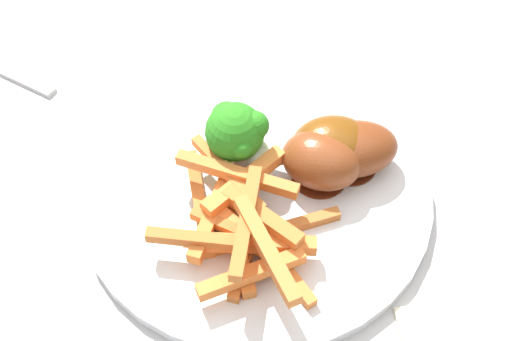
{
  "coord_description": "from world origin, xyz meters",
  "views": [
    {
      "loc": [
        -0.08,
        0.29,
        1.2
      ],
      "look_at": [
        0.06,
        -0.02,
        0.77
      ],
      "focal_mm": 47.53,
      "sensor_mm": 36.0,
      "label": 1
    }
  ],
  "objects_px": {
    "broccoli_floret_front": "(236,132)",
    "chicken_drumstick_far": "(316,159)",
    "chicken_drumstick_near": "(342,149)",
    "chicken_drumstick_extra": "(327,147)",
    "dining_table": "(310,289)",
    "dinner_plate": "(256,189)",
    "carrot_fries_pile": "(241,225)"
  },
  "relations": [
    {
      "from": "dinner_plate",
      "to": "chicken_drumstick_far",
      "type": "height_order",
      "value": "chicken_drumstick_far"
    },
    {
      "from": "broccoli_floret_front",
      "to": "carrot_fries_pile",
      "type": "bearing_deg",
      "value": 118.68
    },
    {
      "from": "carrot_fries_pile",
      "to": "chicken_drumstick_far",
      "type": "distance_m",
      "value": 0.09
    },
    {
      "from": "dining_table",
      "to": "dinner_plate",
      "type": "distance_m",
      "value": 0.12
    },
    {
      "from": "dinner_plate",
      "to": "chicken_drumstick_extra",
      "type": "bearing_deg",
      "value": -134.34
    },
    {
      "from": "chicken_drumstick_far",
      "to": "broccoli_floret_front",
      "type": "bearing_deg",
      "value": 14.46
    },
    {
      "from": "chicken_drumstick_far",
      "to": "dinner_plate",
      "type": "bearing_deg",
      "value": 36.36
    },
    {
      "from": "broccoli_floret_front",
      "to": "chicken_drumstick_far",
      "type": "relative_size",
      "value": 0.58
    },
    {
      "from": "broccoli_floret_front",
      "to": "chicken_drumstick_extra",
      "type": "distance_m",
      "value": 0.08
    },
    {
      "from": "dining_table",
      "to": "carrot_fries_pile",
      "type": "xyz_separation_m",
      "value": [
        0.05,
        0.03,
        0.12
      ]
    },
    {
      "from": "dining_table",
      "to": "dinner_plate",
      "type": "height_order",
      "value": "dinner_plate"
    },
    {
      "from": "carrot_fries_pile",
      "to": "chicken_drumstick_extra",
      "type": "relative_size",
      "value": 1.3
    },
    {
      "from": "broccoli_floret_front",
      "to": "chicken_drumstick_extra",
      "type": "height_order",
      "value": "broccoli_floret_front"
    },
    {
      "from": "dinner_plate",
      "to": "broccoli_floret_front",
      "type": "bearing_deg",
      "value": -28.69
    },
    {
      "from": "dining_table",
      "to": "chicken_drumstick_near",
      "type": "relative_size",
      "value": 10.27
    },
    {
      "from": "dining_table",
      "to": "broccoli_floret_front",
      "type": "height_order",
      "value": "broccoli_floret_front"
    },
    {
      "from": "chicken_drumstick_far",
      "to": "chicken_drumstick_near",
      "type": "bearing_deg",
      "value": -126.5
    },
    {
      "from": "chicken_drumstick_near",
      "to": "chicken_drumstick_extra",
      "type": "distance_m",
      "value": 0.01
    },
    {
      "from": "broccoli_floret_front",
      "to": "chicken_drumstick_near",
      "type": "height_order",
      "value": "broccoli_floret_front"
    },
    {
      "from": "dinner_plate",
      "to": "chicken_drumstick_near",
      "type": "distance_m",
      "value": 0.08
    },
    {
      "from": "dining_table",
      "to": "broccoli_floret_front",
      "type": "bearing_deg",
      "value": -19.23
    },
    {
      "from": "dining_table",
      "to": "chicken_drumstick_far",
      "type": "relative_size",
      "value": 10.82
    },
    {
      "from": "chicken_drumstick_near",
      "to": "chicken_drumstick_extra",
      "type": "xyz_separation_m",
      "value": [
        0.01,
        0.01,
        0.0
      ]
    },
    {
      "from": "dining_table",
      "to": "broccoli_floret_front",
      "type": "distance_m",
      "value": 0.17
    },
    {
      "from": "dining_table",
      "to": "chicken_drumstick_near",
      "type": "distance_m",
      "value": 0.14
    },
    {
      "from": "carrot_fries_pile",
      "to": "chicken_drumstick_near",
      "type": "distance_m",
      "value": 0.11
    },
    {
      "from": "chicken_drumstick_near",
      "to": "chicken_drumstick_far",
      "type": "bearing_deg",
      "value": 53.5
    },
    {
      "from": "broccoli_floret_front",
      "to": "chicken_drumstick_far",
      "type": "height_order",
      "value": "broccoli_floret_front"
    },
    {
      "from": "dining_table",
      "to": "dinner_plate",
      "type": "xyz_separation_m",
      "value": [
        0.06,
        -0.02,
        0.1
      ]
    },
    {
      "from": "chicken_drumstick_near",
      "to": "chicken_drumstick_extra",
      "type": "bearing_deg",
      "value": 24.53
    },
    {
      "from": "chicken_drumstick_far",
      "to": "carrot_fries_pile",
      "type": "bearing_deg",
      "value": 70.35
    },
    {
      "from": "dinner_plate",
      "to": "carrot_fries_pile",
      "type": "relative_size",
      "value": 1.91
    }
  ]
}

